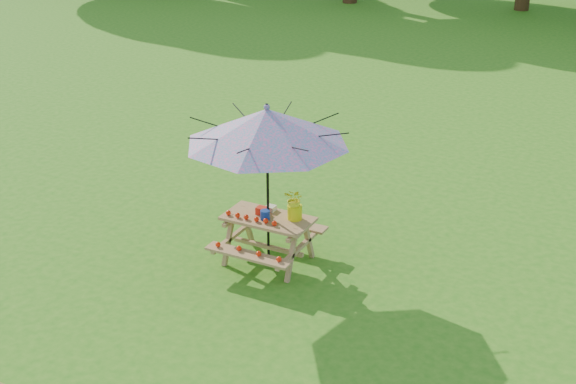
% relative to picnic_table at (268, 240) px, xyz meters
% --- Properties ---
extents(ground, '(120.00, 120.00, 0.00)m').
position_rel_picnic_table_xyz_m(ground, '(2.16, -1.36, -0.33)').
color(ground, '#2B7315').
rests_on(ground, ground).
extents(picnic_table, '(1.20, 1.32, 0.67)m').
position_rel_picnic_table_xyz_m(picnic_table, '(0.00, 0.00, 0.00)').
color(picnic_table, '#956A43').
rests_on(picnic_table, ground).
extents(patio_umbrella, '(2.50, 2.50, 2.25)m').
position_rel_picnic_table_xyz_m(patio_umbrella, '(0.00, 0.00, 1.62)').
color(patio_umbrella, black).
rests_on(patio_umbrella, ground).
extents(produce_bins, '(0.26, 0.41, 0.13)m').
position_rel_picnic_table_xyz_m(produce_bins, '(-0.06, 0.03, 0.40)').
color(produce_bins, red).
rests_on(produce_bins, picnic_table).
extents(tomatoes_row, '(0.77, 0.13, 0.07)m').
position_rel_picnic_table_xyz_m(tomatoes_row, '(-0.15, -0.18, 0.38)').
color(tomatoes_row, red).
rests_on(tomatoes_row, picnic_table).
extents(flower_bucket, '(0.30, 0.27, 0.43)m').
position_rel_picnic_table_xyz_m(flower_bucket, '(0.34, 0.12, 0.57)').
color(flower_bucket, '#DBDC0B').
rests_on(flower_bucket, picnic_table).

